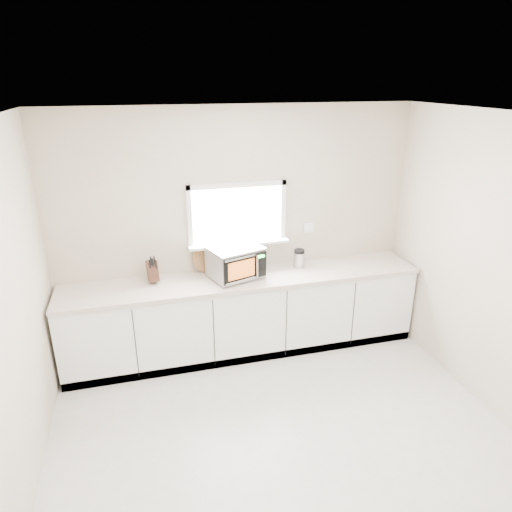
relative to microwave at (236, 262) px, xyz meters
name	(u,v)px	position (x,y,z in m)	size (l,w,h in m)	color
ground	(293,459)	(0.08, -1.71, -1.10)	(4.00, 4.00, 0.00)	beige
back_wall	(237,230)	(0.08, 0.28, 0.26)	(4.00, 0.17, 2.70)	#AF9E8B
cabinets	(244,315)	(0.08, -0.01, -0.66)	(3.92, 0.60, 0.88)	white
countertop	(244,279)	(0.08, -0.02, -0.20)	(3.92, 0.64, 0.04)	beige
microwave	(236,262)	(0.00, 0.00, 0.00)	(0.63, 0.56, 0.35)	black
knife_block	(152,271)	(-0.88, 0.10, -0.05)	(0.13, 0.22, 0.31)	#49291A
cutting_board	(207,258)	(-0.28, 0.23, -0.02)	(0.32, 0.32, 0.02)	olive
coffee_grinder	(299,258)	(0.76, 0.09, -0.08)	(0.15, 0.15, 0.21)	#B1B4B9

